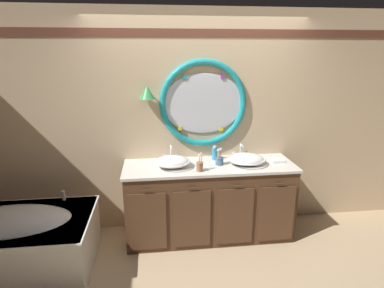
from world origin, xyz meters
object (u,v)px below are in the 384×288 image
at_px(sink_basin_left, 173,162).
at_px(bathtub, 10,240).
at_px(folded_hand_towel, 278,161).
at_px(sink_basin_right, 247,159).
at_px(soap_dispenser, 215,153).
at_px(toothbrush_holder_right, 219,160).
at_px(toothbrush_holder_left, 200,166).

bearing_deg(sink_basin_left, bathtub, -167.75).
bearing_deg(folded_hand_towel, bathtub, -172.48).
xyz_separation_m(sink_basin_right, folded_hand_towel, (0.38, 0.02, -0.04)).
xyz_separation_m(bathtub, sink_basin_left, (1.64, 0.36, 0.63)).
xyz_separation_m(sink_basin_right, soap_dispenser, (-0.33, 0.20, 0.02)).
bearing_deg(toothbrush_holder_right, sink_basin_right, -2.40).
relative_size(sink_basin_left, toothbrush_holder_left, 1.89).
distance_m(soap_dispenser, folded_hand_towel, 0.74).
bearing_deg(soap_dispenser, folded_hand_towel, -14.04).
bearing_deg(sink_basin_right, toothbrush_holder_left, -164.39).
distance_m(bathtub, sink_basin_left, 1.80).
bearing_deg(soap_dispenser, toothbrush_holder_left, -122.93).
relative_size(sink_basin_left, toothbrush_holder_right, 1.93).
bearing_deg(bathtub, soap_dispenser, 14.48).
height_order(sink_basin_left, toothbrush_holder_right, toothbrush_holder_right).
height_order(toothbrush_holder_left, folded_hand_towel, toothbrush_holder_left).
xyz_separation_m(bathtub, toothbrush_holder_left, (1.93, 0.20, 0.62)).
bearing_deg(toothbrush_holder_left, bathtub, -174.06).
xyz_separation_m(bathtub, folded_hand_towel, (2.87, 0.38, 0.58)).
distance_m(bathtub, folded_hand_towel, 2.95).
relative_size(sink_basin_right, soap_dispenser, 2.42).
xyz_separation_m(toothbrush_holder_left, folded_hand_towel, (0.94, 0.18, -0.04)).
bearing_deg(toothbrush_holder_left, soap_dispenser, 57.07).
relative_size(bathtub, sink_basin_right, 3.75).
xyz_separation_m(sink_basin_left, folded_hand_towel, (1.23, 0.02, -0.05)).
height_order(bathtub, sink_basin_left, sink_basin_left).
relative_size(soap_dispenser, folded_hand_towel, 1.09).
xyz_separation_m(sink_basin_left, toothbrush_holder_left, (0.28, -0.16, -0.01)).
bearing_deg(toothbrush_holder_right, soap_dispenser, 95.65).
relative_size(bathtub, toothbrush_holder_left, 7.69).
height_order(bathtub, folded_hand_towel, folded_hand_towel).
bearing_deg(toothbrush_holder_left, sink_basin_left, 150.91).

